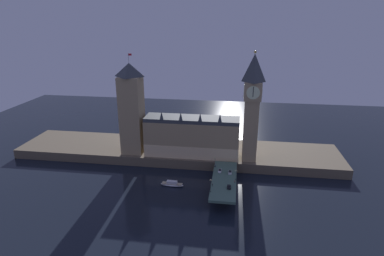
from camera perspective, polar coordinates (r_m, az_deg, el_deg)
The scene contains 16 objects.
ground_plane at distance 192.40m, azimuth -4.80°, elevation -9.53°, with size 400.00×400.00×0.00m, color black.
embankment at distance 225.41m, azimuth -2.64°, elevation -4.17°, with size 220.00×42.00×6.14m.
parliament_hall at distance 208.15m, azimuth -0.01°, elevation -1.48°, with size 60.53×16.48×30.60m.
clock_tower at distance 196.83m, azimuth 10.61°, elevation 4.08°, with size 10.66×10.77×67.87m.
victoria_tower at distance 211.67m, azimuth -10.68°, elevation 3.38°, with size 14.00×14.00×65.15m.
bridge at distance 181.58m, azimuth 5.72°, elevation -9.64°, with size 13.43×46.00×7.15m.
car_northbound_lead at distance 187.85m, azimuth 4.97°, elevation -7.59°, with size 1.93×4.38×1.44m.
car_southbound_lead at distance 171.83m, azimuth 6.60°, elevation -10.35°, with size 2.02×3.82×1.46m.
car_southbound_trail at distance 186.66m, azimuth 6.77°, elevation -7.83°, with size 2.11×3.98×1.50m.
pedestrian_near_rail at distance 172.50m, azimuth 3.62°, elevation -10.01°, with size 0.38×0.38×1.84m.
pedestrian_mid_walk at distance 176.86m, azimuth 7.63°, elevation -9.43°, with size 0.38×0.38×1.60m.
pedestrian_far_rail at distance 193.23m, azimuth 4.20°, elevation -6.69°, with size 0.38×0.38×1.78m.
street_lamp_near at distance 165.74m, azimuth 3.34°, elevation -9.90°, with size 1.34×0.60×7.26m.
street_lamp_mid at distance 178.72m, azimuth 7.82°, elevation -8.04°, with size 1.34×0.60×6.11m.
street_lamp_far at distance 192.20m, azimuth 4.10°, elevation -5.81°, with size 1.34×0.60×6.44m.
boat_upstream at distance 187.45m, azimuth -3.56°, elevation -9.92°, with size 13.55×4.14×3.16m.
Camera 1 is at (39.58, -164.45, 91.67)m, focal length 30.00 mm.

